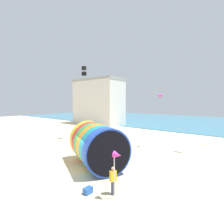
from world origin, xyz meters
TOP-DOWN VIEW (x-y plane):
  - ground_plane at (0.00, 0.00)m, footprint 120.00×120.00m
  - sea at (0.00, 41.74)m, footprint 120.00×40.00m
  - giant_inflatable_tube at (0.17, 1.76)m, footprint 6.40×5.55m
  - kite_handler at (4.05, -0.92)m, footprint 0.34×0.42m
  - kite_black_box at (-8.03, 7.76)m, footprint 0.49×0.49m
  - kite_magenta_parafoil at (1.79, 10.39)m, footprint 0.50×0.87m
  - bystander_near_water at (-6.95, 10.88)m, footprint 0.41×0.31m
  - bystander_mid_beach at (-6.39, 9.75)m, footprint 0.33×0.41m
  - promenade_building at (-18.66, 21.68)m, footprint 12.15×5.85m
  - beach_flag at (4.60, -1.27)m, footprint 0.47×0.36m
  - cooler_box at (2.86, -1.76)m, footprint 0.38×0.53m

SIDE VIEW (x-z plane):
  - ground_plane at x=0.00m, z-range 0.00..0.00m
  - sea at x=0.00m, z-range 0.00..0.10m
  - cooler_box at x=2.86m, z-range 0.00..0.36m
  - bystander_mid_beach at x=-6.39m, z-range 0.00..1.53m
  - kite_handler at x=4.05m, z-range 0.01..1.62m
  - bystander_near_water at x=-6.95m, z-range 0.02..1.70m
  - giant_inflatable_tube at x=0.17m, z-range 0.00..3.48m
  - beach_flag at x=4.60m, z-range 1.03..3.69m
  - promenade_building at x=-18.66m, z-range 0.01..10.65m
  - kite_magenta_parafoil at x=1.79m, z-range 5.79..6.24m
  - kite_black_box at x=-8.03m, z-range 8.83..10.16m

